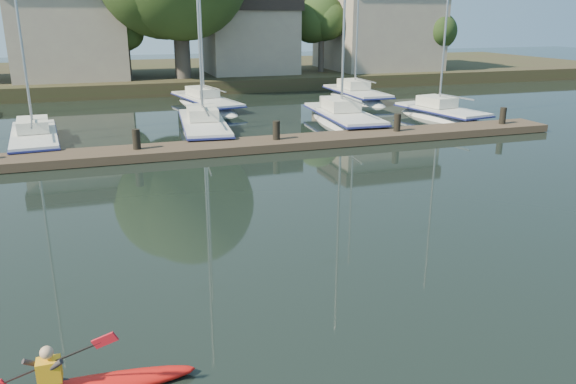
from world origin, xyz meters
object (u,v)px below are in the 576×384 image
object	(u,v)px
sailboat_3	(342,128)
sailboat_7	(356,102)
sailboat_1	(36,149)
sailboat_4	(440,122)
sailboat_2	(204,136)
sailboat_6	(206,109)
dock	(210,148)

from	to	relation	value
sailboat_3	sailboat_7	size ratio (longest dim) A/B	1.01
sailboat_1	sailboat_4	world-z (taller)	sailboat_1
sailboat_3	sailboat_2	bearing A→B (deg)	-176.47
sailboat_1	sailboat_7	xyz separation A→B (m)	(20.04, 8.77, -0.03)
sailboat_2	sailboat_6	distance (m)	8.54
sailboat_4	sailboat_7	size ratio (longest dim) A/B	0.86
sailboat_2	sailboat_6	xyz separation A→B (m)	(1.64, 8.38, 0.01)
sailboat_3	sailboat_4	world-z (taller)	sailboat_3
sailboat_4	sailboat_6	world-z (taller)	sailboat_6
dock	sailboat_6	xyz separation A→B (m)	(2.18, 12.73, -0.38)
sailboat_1	sailboat_7	world-z (taller)	sailboat_7
sailboat_7	sailboat_6	bearing A→B (deg)	-179.32
sailboat_7	dock	bearing A→B (deg)	-134.36
dock	sailboat_6	distance (m)	12.92
sailboat_2	sailboat_4	xyz separation A→B (m)	(13.55, -0.26, -0.01)
sailboat_2	sailboat_7	size ratio (longest dim) A/B	1.08
sailboat_3	sailboat_7	bearing A→B (deg)	64.45
sailboat_6	sailboat_7	xyz separation A→B (m)	(10.62, -0.03, -0.03)
sailboat_1	sailboat_3	size ratio (longest dim) A/B	0.92
dock	sailboat_4	bearing A→B (deg)	16.19
sailboat_1	sailboat_4	xyz separation A→B (m)	(21.33, 0.16, -0.02)
sailboat_2	sailboat_3	distance (m)	7.57
sailboat_1	sailboat_2	xyz separation A→B (m)	(7.78, 0.42, -0.01)
dock	sailboat_3	size ratio (longest dim) A/B	2.38
dock	sailboat_4	world-z (taller)	sailboat_4
dock	sailboat_3	world-z (taller)	sailboat_3
dock	sailboat_2	world-z (taller)	sailboat_2
sailboat_1	sailboat_6	size ratio (longest dim) A/B	0.85
sailboat_3	sailboat_4	xyz separation A→B (m)	(5.98, -0.24, 0.02)
sailboat_7	sailboat_1	bearing A→B (deg)	-155.50
sailboat_1	sailboat_6	xyz separation A→B (m)	(9.42, 8.80, -0.00)
dock	sailboat_7	world-z (taller)	sailboat_7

